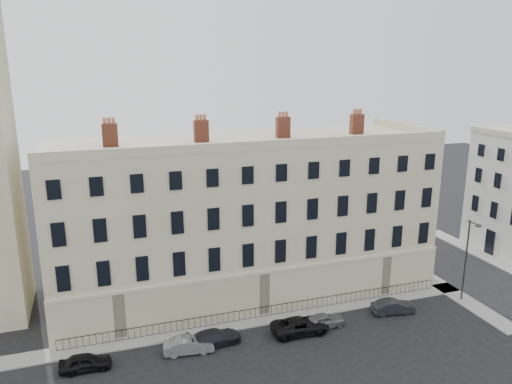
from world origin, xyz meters
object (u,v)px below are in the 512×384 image
(car_c, at_px, (215,338))
(streetlamp, at_px, (467,257))
(car_d, at_px, (300,326))
(car_e, at_px, (323,321))
(car_a, at_px, (85,362))
(car_b, at_px, (189,345))
(car_f, at_px, (393,307))

(car_c, relative_size, streetlamp, 0.55)
(car_c, bearing_deg, streetlamp, -97.00)
(car_d, height_order, streetlamp, streetlamp)
(car_c, distance_m, car_e, 9.49)
(car_a, distance_m, car_d, 17.11)
(car_a, height_order, car_b, car_b)
(car_d, relative_size, car_f, 1.27)
(car_f, relative_size, streetlamp, 0.48)
(car_d, distance_m, streetlamp, 17.42)
(car_a, bearing_deg, car_d, -88.92)
(car_c, bearing_deg, car_f, -97.11)
(car_e, bearing_deg, car_c, 82.59)
(car_c, height_order, car_d, car_d)
(car_c, xyz_separation_m, car_d, (7.23, -0.57, 0.05))
(car_c, relative_size, car_e, 1.16)
(car_b, bearing_deg, car_a, 94.46)
(car_d, relative_size, streetlamp, 0.61)
(car_a, xyz_separation_m, car_b, (7.67, -0.19, 0.00))
(car_f, bearing_deg, car_c, 97.77)
(car_a, bearing_deg, car_f, -87.54)
(streetlamp, bearing_deg, car_c, 165.97)
(car_c, height_order, car_f, same)
(car_a, height_order, streetlamp, streetlamp)
(car_f, bearing_deg, car_d, 100.99)
(car_a, xyz_separation_m, car_e, (19.36, -0.11, 0.01))
(car_d, relative_size, car_e, 1.30)
(car_c, height_order, car_e, car_e)
(car_d, distance_m, car_f, 9.36)
(car_f, height_order, streetlamp, streetlamp)
(car_a, distance_m, car_f, 26.45)
(car_a, height_order, car_c, car_c)
(car_c, distance_m, streetlamp, 24.53)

